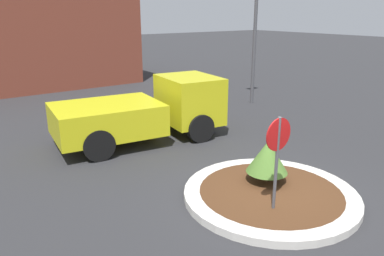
{
  "coord_description": "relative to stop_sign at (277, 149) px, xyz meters",
  "views": [
    {
      "loc": [
        -6.23,
        -5.39,
        4.26
      ],
      "look_at": [
        -0.52,
        2.45,
        1.22
      ],
      "focal_mm": 35.0,
      "sensor_mm": 36.0,
      "label": 1
    }
  ],
  "objects": [
    {
      "name": "ground_plane",
      "position": [
        0.55,
        0.59,
        -1.54
      ],
      "size": [
        120.0,
        120.0,
        0.0
      ],
      "primitive_type": "plane",
      "color": "#2D2D30"
    },
    {
      "name": "traffic_island",
      "position": [
        0.55,
        0.59,
        -1.45
      ],
      "size": [
        4.11,
        4.11,
        0.18
      ],
      "color": "beige",
      "rests_on": "ground_plane"
    },
    {
      "name": "stop_sign",
      "position": [
        0.0,
        0.0,
        0.0
      ],
      "size": [
        0.7,
        0.07,
        2.23
      ],
      "color": "#4C4C51",
      "rests_on": "ground_plane"
    },
    {
      "name": "island_shrub",
      "position": [
        0.85,
        1.02,
        -0.69
      ],
      "size": [
        1.02,
        1.02,
        1.08
      ],
      "color": "brown",
      "rests_on": "traffic_island"
    },
    {
      "name": "utility_truck",
      "position": [
        0.29,
        6.04,
        -0.5
      ],
      "size": [
        5.85,
        3.04,
        2.06
      ],
      "rotation": [
        0.0,
        0.0,
        -0.13
      ],
      "color": "gold",
      "rests_on": "ground_plane"
    },
    {
      "name": "storefront_building",
      "position": [
        -0.35,
        18.85,
        1.67
      ],
      "size": [
        11.81,
        6.07,
        6.41
      ],
      "color": "brown",
      "rests_on": "ground_plane"
    },
    {
      "name": "light_pole",
      "position": [
        7.09,
        7.82,
        2.52
      ],
      "size": [
        0.7,
        0.3,
        6.99
      ],
      "color": "#4C4C51",
      "rests_on": "ground_plane"
    }
  ]
}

